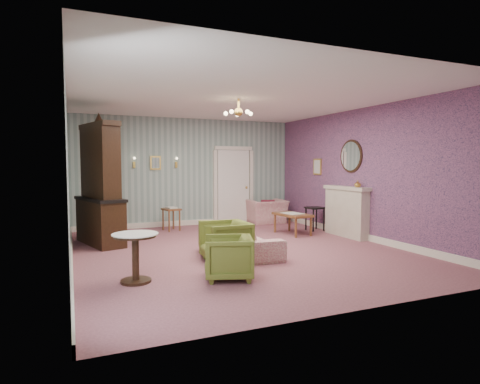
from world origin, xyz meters
name	(u,v)px	position (x,y,z in m)	size (l,w,h in m)	color
floor	(239,250)	(0.00, 0.00, 0.00)	(7.00, 7.00, 0.00)	#975763
ceiling	(239,99)	(0.00, 0.00, 2.90)	(7.00, 7.00, 0.00)	white
wall_back	(189,172)	(0.00, 3.50, 1.45)	(6.00, 6.00, 0.00)	gray
wall_front	(361,183)	(0.00, -3.50, 1.45)	(6.00, 6.00, 0.00)	gray
wall_left	(68,177)	(-3.00, 0.00, 1.45)	(7.00, 7.00, 0.00)	gray
wall_right	(364,174)	(3.00, 0.00, 1.45)	(7.00, 7.00, 0.00)	gray
wall_right_floral	(363,174)	(2.98, 0.00, 1.45)	(7.00, 7.00, 0.00)	#C0608D
door	(233,185)	(1.30, 3.46, 1.08)	(1.12, 0.12, 2.16)	white
olive_chair_a	(228,255)	(-0.89, -1.74, 0.34)	(0.67, 0.63, 0.69)	olive
olive_chair_b	(226,239)	(-0.55, -0.74, 0.38)	(0.74, 0.70, 0.77)	olive
olive_chair_c	(216,235)	(-0.48, -0.07, 0.33)	(0.65, 0.61, 0.66)	olive
sofa_chintz	(248,234)	(0.07, -0.29, 0.37)	(1.87, 0.55, 0.73)	#AA445C
wingback_chair	(267,208)	(2.14, 3.01, 0.44)	(1.01, 0.65, 0.88)	#AA445C
dresser	(99,180)	(-2.42, 1.69, 1.33)	(0.55, 1.60, 2.66)	black
fireplace	(346,211)	(2.86, 0.40, 0.58)	(0.30, 1.40, 1.16)	beige
mantel_vase	(358,184)	(2.84, 0.00, 1.23)	(0.15, 0.15, 0.15)	gold
oval_mirror	(351,156)	(2.96, 0.40, 1.85)	(0.04, 0.76, 0.84)	white
framed_print	(317,167)	(2.97, 1.75, 1.60)	(0.04, 0.34, 0.42)	gold
coffee_table	(292,224)	(1.87, 1.14, 0.25)	(0.54, 0.98, 0.50)	brown
side_table_black	(315,219)	(2.65, 1.36, 0.30)	(0.40, 0.40, 0.60)	black
pedestal_table	(136,258)	(-2.16, -1.39, 0.35)	(0.64, 0.64, 0.70)	black
nesting_table	(171,219)	(-0.66, 2.79, 0.30)	(0.37, 0.47, 0.61)	brown
gilt_mirror_back	(156,163)	(-0.90, 3.46, 1.70)	(0.28, 0.06, 0.36)	gold
sconce_left	(134,163)	(-1.45, 3.44, 1.70)	(0.16, 0.12, 0.30)	gold
sconce_right	(176,163)	(-0.35, 3.44, 1.70)	(0.16, 0.12, 0.30)	gold
chandelier	(239,113)	(0.00, 0.00, 2.63)	(0.56, 0.56, 0.36)	gold
burgundy_cushion	(268,207)	(2.09, 2.86, 0.48)	(0.38, 0.10, 0.38)	maroon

